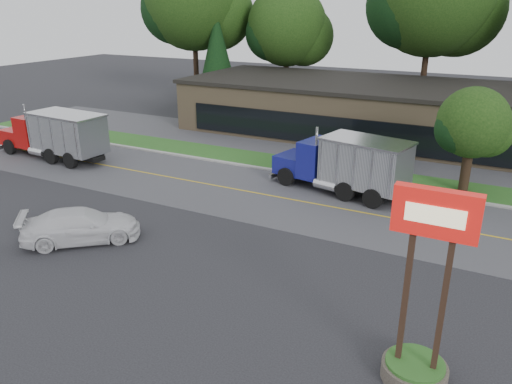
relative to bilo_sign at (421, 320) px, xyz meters
The scene contains 15 objects.
ground 10.98m from the bilo_sign, 166.61° to the left, with size 140.00×140.00×0.00m, color #343439.
road 15.70m from the bilo_sign, 132.40° to the left, with size 60.00×8.00×0.02m, color #5E5E63.
center_line 15.70m from the bilo_sign, 132.40° to the left, with size 60.00×0.12×0.01m, color gold.
curb 19.00m from the bilo_sign, 123.77° to the left, with size 60.00×0.30×0.12m, color #9E9E99.
grass_verge 20.51m from the bilo_sign, 120.96° to the left, with size 60.00×3.40×0.03m, color #22551D.
far_parking 24.91m from the bilo_sign, 115.02° to the left, with size 60.00×7.00×0.02m, color #5E5E63.
strip_mall 29.74m from the bilo_sign, 106.61° to the left, with size 32.00×12.00×4.00m, color #907858.
bilo_sign is the anchor object (origin of this frame).
tree_far_a 46.77m from the bilo_sign, 131.21° to the left, with size 11.29×10.62×16.10m.
tree_far_b 42.29m from the bilo_sign, 119.10° to the left, with size 8.60×8.10×12.27m.
evergreen_left 42.08m from the bilo_sign, 129.19° to the left, with size 4.40×4.40×10.00m.
tree_verge 17.65m from the bilo_sign, 91.42° to the left, with size 4.27×4.02×6.09m.
dump_truck_red 29.10m from the bilo_sign, 157.21° to the left, with size 9.40×3.20×3.36m.
dump_truck_blue 15.42m from the bilo_sign, 115.18° to the left, with size 8.37×4.12×3.36m.
rally_car 15.72m from the bilo_sign, behind, with size 2.15×5.28×1.53m, color silver.
Camera 1 is at (11.79, -15.12, 10.35)m, focal length 35.00 mm.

